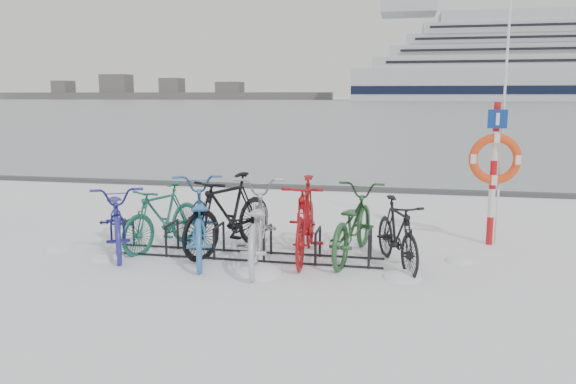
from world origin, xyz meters
name	(u,v)px	position (x,y,z in m)	size (l,w,h in m)	color
ground	(243,257)	(0.00, 0.00, 0.00)	(900.00, 900.00, 0.00)	white
ice_sheet	(393,103)	(0.00, 155.00, 0.01)	(400.00, 298.00, 0.02)	#95A2A8
quay_edge	(309,188)	(0.00, 5.90, 0.05)	(400.00, 0.25, 0.10)	#3F3F42
bike_rack	(243,245)	(0.00, 0.00, 0.18)	(4.00, 0.48, 0.46)	black
lifebuoy_station	(495,159)	(3.57, 1.34, 1.34)	(0.77, 0.22, 3.98)	red
cruise_ferry	(544,66)	(53.23, 217.69, 12.60)	(140.75, 26.54, 46.25)	silver
shoreline	(150,94)	(-122.02, 260.00, 2.79)	(180.00, 12.00, 9.50)	#4F4F4F
bike_0	(117,215)	(-1.92, -0.02, 0.53)	(0.71, 2.04, 1.07)	navy
bike_1	(163,215)	(-1.34, 0.28, 0.50)	(0.47, 1.67, 1.00)	#1D624F
bike_2	(198,217)	(-0.65, -0.06, 0.57)	(0.75, 2.17, 1.14)	teal
bike_3	(229,211)	(-0.30, 0.31, 0.59)	(0.56, 1.97, 1.18)	black
bike_4	(256,222)	(0.25, -0.20, 0.57)	(0.75, 2.17, 1.14)	silver
bike_5	(305,217)	(0.88, 0.16, 0.59)	(0.55, 1.96, 1.18)	maroon
bike_6	(352,221)	(1.52, 0.34, 0.52)	(0.69, 2.00, 1.05)	#25532A
bike_7	(397,231)	(2.16, 0.01, 0.48)	(0.45, 1.60, 0.96)	black
snow_drifts	(250,266)	(0.20, -0.40, 0.00)	(6.26, 2.04, 0.23)	white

